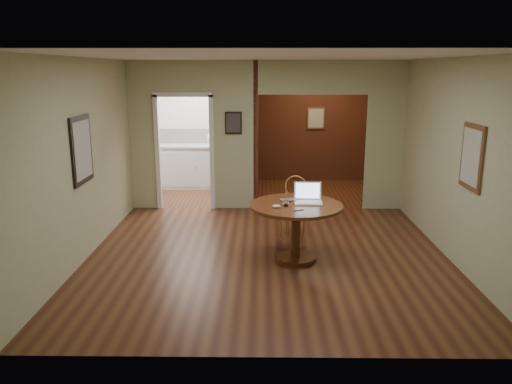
{
  "coord_description": "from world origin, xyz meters",
  "views": [
    {
      "loc": [
        -0.08,
        -6.53,
        2.54
      ],
      "look_at": [
        -0.16,
        -0.2,
        0.98
      ],
      "focal_mm": 35.0,
      "sensor_mm": 36.0,
      "label": 1
    }
  ],
  "objects_px": {
    "chair": "(294,203)",
    "open_laptop": "(308,197)",
    "dining_table": "(296,219)",
    "closed_laptop": "(293,200)"
  },
  "relations": [
    {
      "from": "chair",
      "to": "closed_laptop",
      "type": "height_order",
      "value": "chair"
    },
    {
      "from": "chair",
      "to": "closed_laptop",
      "type": "bearing_deg",
      "value": -73.39
    },
    {
      "from": "chair",
      "to": "open_laptop",
      "type": "distance_m",
      "value": 0.96
    },
    {
      "from": "open_laptop",
      "to": "dining_table",
      "type": "bearing_deg",
      "value": -141.81
    },
    {
      "from": "dining_table",
      "to": "open_laptop",
      "type": "distance_m",
      "value": 0.34
    },
    {
      "from": "open_laptop",
      "to": "closed_laptop",
      "type": "bearing_deg",
      "value": 174.17
    },
    {
      "from": "dining_table",
      "to": "closed_laptop",
      "type": "bearing_deg",
      "value": 103.13
    },
    {
      "from": "chair",
      "to": "dining_table",
      "type": "bearing_deg",
      "value": -70.75
    },
    {
      "from": "chair",
      "to": "closed_laptop",
      "type": "relative_size",
      "value": 2.97
    },
    {
      "from": "chair",
      "to": "open_laptop",
      "type": "xyz_separation_m",
      "value": [
        0.13,
        -0.89,
        0.32
      ]
    }
  ]
}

